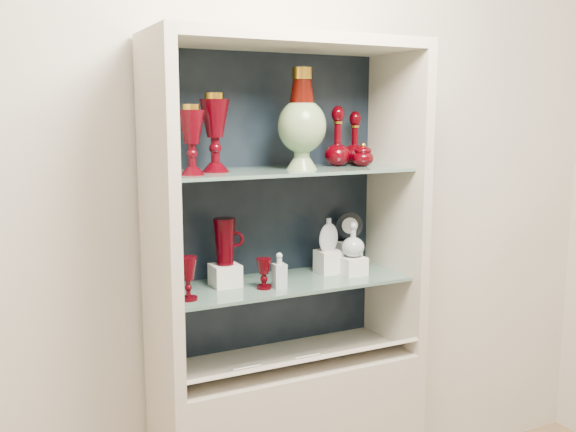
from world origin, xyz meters
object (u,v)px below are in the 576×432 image
pedestal_lamp_left (215,133)px  enamel_urn (302,119)px  clear_round_decanter (353,240)px  cobalt_goblet (167,266)px  lidded_bowl (363,154)px  ruby_decanter_b (355,136)px  flat_flask (329,234)px  pedestal_lamp_right (192,140)px  ruby_goblet_tall (188,279)px  cameo_medallion (349,227)px  ruby_pitcher (225,242)px  ruby_goblet_small (264,274)px  clear_square_bottle (279,270)px  ruby_decanter_a (338,133)px

pedestal_lamp_left → enamel_urn: size_ratio=0.75×
clear_round_decanter → cobalt_goblet: bearing=174.1°
lidded_bowl → cobalt_goblet: size_ratio=0.48×
ruby_decanter_b → cobalt_goblet: size_ratio=1.15×
flat_flask → cobalt_goblet: bearing=166.5°
pedestal_lamp_right → lidded_bowl: pedestal_lamp_right is taller
ruby_decanter_b → pedestal_lamp_left: bearing=-174.0°
enamel_urn → ruby_goblet_tall: (-0.45, -0.05, -0.53)m
clear_round_decanter → cameo_medallion: (0.06, 0.13, 0.03)m
lidded_bowl → clear_round_decanter: 0.33m
ruby_goblet_tall → ruby_pitcher: (0.17, 0.11, 0.09)m
ruby_goblet_small → ruby_pitcher: 0.18m
cobalt_goblet → ruby_pitcher: size_ratio=1.14×
pedestal_lamp_left → ruby_goblet_small: size_ratio=2.47×
cobalt_goblet → clear_square_bottle: cobalt_goblet is taller
ruby_goblet_tall → lidded_bowl: bearing=4.9°
flat_flask → ruby_pitcher: bearing=167.6°
ruby_decanter_b → ruby_pitcher: bearing=-175.8°
lidded_bowl → pedestal_lamp_left: bearing=177.3°
pedestal_lamp_right → ruby_decanter_a: ruby_decanter_a is taller
pedestal_lamp_right → cameo_medallion: 0.82m
lidded_bowl → clear_square_bottle: size_ratio=0.72×
pedestal_lamp_right → ruby_goblet_tall: bearing=-151.1°
enamel_urn → ruby_goblet_small: size_ratio=3.31×
ruby_decanter_a → clear_square_bottle: (-0.30, -0.11, -0.48)m
ruby_decanter_b → ruby_pitcher: size_ratio=1.32×
ruby_decanter_a → cameo_medallion: size_ratio=2.00×
enamel_urn → ruby_decanter_b: enamel_urn is taller
ruby_decanter_b → clear_round_decanter: size_ratio=1.69×
lidded_bowl → ruby_decanter_a: bearing=147.9°
enamel_urn → flat_flask: 0.48m
pedestal_lamp_right → flat_flask: (0.58, 0.10, -0.38)m
ruby_decanter_b → pedestal_lamp_right: bearing=-169.1°
lidded_bowl → clear_round_decanter: bearing=-163.9°
enamel_urn → clear_round_decanter: enamel_urn is taller
ruby_goblet_tall → ruby_pitcher: 0.23m
ruby_goblet_tall → clear_round_decanter: size_ratio=1.13×
enamel_urn → ruby_decanter_b: 0.32m
pedestal_lamp_right → enamel_urn: 0.43m
ruby_decanter_b → ruby_goblet_tall: bearing=-168.3°
pedestal_lamp_left → clear_round_decanter: bearing=-4.3°
pedestal_lamp_left → clear_square_bottle: size_ratio=2.08×
cameo_medallion → pedestal_lamp_right: bearing=-148.0°
cobalt_goblet → clear_round_decanter: bearing=-5.9°
ruby_goblet_tall → ruby_pitcher: bearing=32.7°
ruby_decanter_a → flat_flask: bearing=177.9°
lidded_bowl → ruby_goblet_tall: bearing=-175.1°
cobalt_goblet → ruby_goblet_small: cobalt_goblet is taller
ruby_goblet_tall → flat_flask: bearing=10.8°
lidded_bowl → ruby_pitcher: 0.63m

